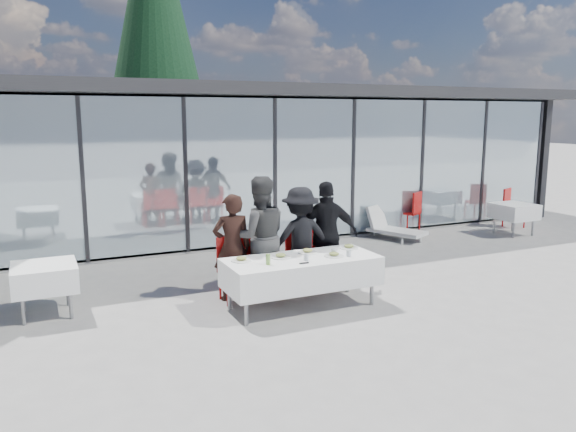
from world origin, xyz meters
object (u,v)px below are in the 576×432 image
(folded_eyeglasses, at_px, (304,263))
(diner_chair_d, at_px, (327,255))
(lounger, at_px, (391,227))
(conifer_tree, at_px, (155,20))
(diner_chair_a, at_px, (233,266))
(spare_table_right, at_px, (514,211))
(diner_chair_c, at_px, (301,258))
(plate_b, at_px, (281,256))
(diner_b, at_px, (259,237))
(plate_a, at_px, (241,260))
(diner_a, at_px, (232,247))
(diner_d, at_px, (327,234))
(dining_table, at_px, (302,272))
(plate_c, at_px, (307,251))
(juice_bottle, at_px, (268,259))
(diner_chair_b, at_px, (260,262))
(spare_chair_b, at_px, (413,210))
(spare_table_left, at_px, (45,277))
(plate_d, at_px, (349,247))
(plate_extra, at_px, (334,255))
(diner_c, at_px, (300,239))
(spare_chair_a, at_px, (511,206))

(folded_eyeglasses, bearing_deg, diner_chair_d, 48.09)
(lounger, relative_size, conifer_tree, 0.14)
(diner_chair_a, relative_size, spare_table_right, 1.13)
(diner_chair_c, xyz_separation_m, plate_b, (-0.63, -0.62, 0.24))
(folded_eyeglasses, bearing_deg, diner_chair_c, 66.24)
(diner_b, relative_size, plate_a, 6.54)
(diner_a, distance_m, plate_a, 0.59)
(diner_a, bearing_deg, conifer_tree, -91.55)
(diner_d, bearing_deg, diner_chair_c, 18.72)
(dining_table, xyz_separation_m, plate_c, (0.21, 0.23, 0.24))
(diner_chair_d, relative_size, juice_bottle, 6.57)
(diner_chair_c, height_order, folded_eyeglasses, diner_chair_c)
(diner_chair_b, distance_m, spare_table_right, 7.40)
(dining_table, distance_m, plate_c, 0.39)
(spare_table_right, distance_m, spare_chair_b, 2.35)
(diner_chair_a, height_order, plate_b, diner_chair_a)
(diner_chair_a, xyz_separation_m, diner_chair_c, (1.15, 0.00, 0.00))
(plate_a, distance_m, plate_b, 0.59)
(diner_chair_a, relative_size, diner_chair_b, 1.00)
(diner_a, height_order, spare_table_left, diner_a)
(diner_chair_c, relative_size, plate_a, 3.38)
(diner_chair_c, relative_size, lounger, 0.67)
(juice_bottle, xyz_separation_m, conifer_tree, (1.31, 12.99, 5.16))
(plate_a, distance_m, spare_table_right, 8.05)
(plate_d, distance_m, spare_chair_b, 5.36)
(diner_chair_b, distance_m, diner_chair_c, 0.71)
(diner_chair_b, relative_size, spare_table_left, 1.13)
(diner_chair_b, height_order, plate_extra, diner_chair_b)
(diner_chair_b, bearing_deg, diner_chair_a, 180.00)
(diner_d, distance_m, plate_b, 1.29)
(diner_b, distance_m, diner_c, 0.71)
(diner_chair_b, distance_m, conifer_tree, 13.31)
(diner_chair_d, relative_size, spare_chair_a, 1.00)
(diner_d, relative_size, plate_a, 6.06)
(diner_b, relative_size, diner_d, 1.08)
(folded_eyeglasses, bearing_deg, spare_chair_b, 39.51)
(plate_c, height_order, folded_eyeglasses, plate_c)
(diner_b, xyz_separation_m, diner_chair_c, (0.71, -0.02, -0.41))
(plate_extra, relative_size, conifer_tree, 0.03)
(plate_c, height_order, spare_chair_a, spare_chair_a)
(spare_table_right, relative_size, spare_chair_a, 0.88)
(spare_table_left, xyz_separation_m, spare_table_right, (10.28, 1.30, 0.00))
(diner_chair_b, xyz_separation_m, spare_chair_a, (7.85, 2.49, 0.00))
(conifer_tree, bearing_deg, diner_chair_a, -97.16)
(diner_a, height_order, diner_chair_b, diner_a)
(diner_d, distance_m, spare_table_left, 4.31)
(dining_table, distance_m, diner_chair_d, 1.12)
(diner_d, distance_m, lounger, 4.12)
(diner_chair_d, distance_m, spare_chair_b, 5.08)
(diner_chair_c, bearing_deg, diner_chair_a, 180.00)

